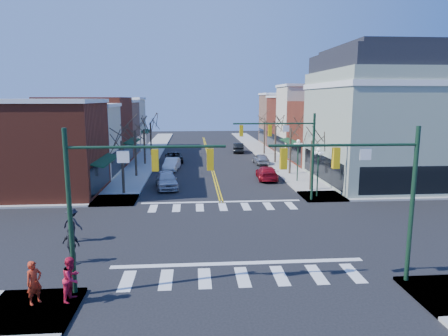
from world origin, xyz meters
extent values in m
plane|color=black|center=(0.00, 0.00, 0.00)|extent=(160.00, 160.00, 0.00)
cube|color=#9E9B93|center=(-8.75, 20.00, 0.07)|extent=(3.50, 70.00, 0.15)
cube|color=#9E9B93|center=(8.75, 20.00, 0.07)|extent=(3.50, 70.00, 0.15)
cube|color=maroon|center=(-15.50, 11.75, 4.00)|extent=(10.00, 8.50, 8.00)
cube|color=beige|center=(-15.50, 19.50, 3.75)|extent=(10.00, 7.00, 7.50)
cube|color=maroon|center=(-15.50, 27.50, 4.25)|extent=(10.00, 9.00, 8.50)
cube|color=#9C6F56|center=(-15.50, 35.75, 3.90)|extent=(10.00, 7.50, 7.80)
cube|color=beige|center=(-15.50, 43.50, 4.10)|extent=(10.00, 8.00, 8.20)
cube|color=maroon|center=(15.50, 25.75, 4.00)|extent=(10.00, 8.50, 8.00)
cube|color=beige|center=(15.50, 33.50, 5.00)|extent=(10.00, 7.00, 10.00)
cube|color=maroon|center=(15.50, 41.00, 4.25)|extent=(10.00, 8.00, 8.50)
cube|color=#9C6F56|center=(15.50, 49.00, 4.50)|extent=(10.00, 8.00, 9.00)
cube|color=gray|center=(16.50, 14.50, 5.50)|extent=(12.00, 14.00, 11.00)
cube|color=white|center=(16.50, 14.50, 9.60)|extent=(12.25, 14.25, 0.50)
cube|color=black|center=(16.50, 14.50, 11.90)|extent=(11.40, 13.40, 1.80)
cube|color=black|center=(16.50, 14.50, 13.00)|extent=(9.80, 11.80, 0.60)
cylinder|color=#14331E|center=(-7.40, -7.40, 3.60)|extent=(0.20, 0.20, 7.20)
cylinder|color=#14331E|center=(-4.15, -7.40, 6.40)|extent=(6.50, 0.12, 0.12)
cube|color=gold|center=(-3.83, -7.40, 5.85)|extent=(0.28, 0.28, 0.90)
cube|color=gold|center=(-1.55, -7.40, 5.85)|extent=(0.28, 0.28, 0.90)
cylinder|color=#14331E|center=(7.40, -7.40, 3.60)|extent=(0.20, 0.20, 7.20)
cylinder|color=#14331E|center=(4.15, -7.40, 6.40)|extent=(6.50, 0.12, 0.12)
cube|color=gold|center=(3.83, -7.40, 5.85)|extent=(0.28, 0.28, 0.90)
cube|color=gold|center=(1.55, -7.40, 5.85)|extent=(0.28, 0.28, 0.90)
cylinder|color=#14331E|center=(7.40, 7.40, 3.60)|extent=(0.20, 0.20, 7.20)
cylinder|color=#14331E|center=(4.15, 7.40, 6.40)|extent=(6.50, 0.12, 0.12)
cube|color=gold|center=(3.83, 7.40, 5.85)|extent=(0.28, 0.28, 0.90)
cube|color=gold|center=(1.55, 7.40, 5.85)|extent=(0.28, 0.28, 0.90)
cylinder|color=#14331E|center=(8.20, 8.50, 2.00)|extent=(0.12, 0.12, 4.00)
sphere|color=white|center=(8.20, 8.50, 4.15)|extent=(0.36, 0.36, 0.36)
cylinder|color=#14331E|center=(8.20, 15.00, 2.00)|extent=(0.12, 0.12, 4.00)
sphere|color=white|center=(8.20, 15.00, 4.15)|extent=(0.36, 0.36, 0.36)
cylinder|color=#382B21|center=(-8.40, 11.00, 2.38)|extent=(0.24, 0.24, 4.76)
cylinder|color=#382B21|center=(-8.40, 19.00, 2.52)|extent=(0.24, 0.24, 5.04)
cylinder|color=#382B21|center=(-8.40, 27.00, 2.27)|extent=(0.24, 0.24, 4.55)
cylinder|color=#382B21|center=(-8.40, 35.00, 2.45)|extent=(0.24, 0.24, 4.90)
cylinder|color=#382B21|center=(8.40, 11.00, 2.31)|extent=(0.24, 0.24, 4.62)
cylinder|color=#382B21|center=(8.40, 19.00, 2.59)|extent=(0.24, 0.24, 5.18)
cylinder|color=#382B21|center=(8.40, 27.00, 2.42)|extent=(0.24, 0.24, 4.83)
cylinder|color=#382B21|center=(8.40, 35.00, 2.48)|extent=(0.24, 0.24, 4.97)
imported|color=#B1B1B6|center=(-4.80, 13.21, 0.83)|extent=(2.58, 5.08, 1.66)
imported|color=white|center=(-4.80, 22.83, 0.71)|extent=(2.00, 4.47, 1.43)
imported|color=black|center=(-4.80, 28.74, 0.67)|extent=(2.65, 5.01, 1.34)
imported|color=maroon|center=(5.35, 16.49, 0.70)|extent=(2.24, 4.94, 1.40)
imported|color=#A4A4A8|center=(6.40, 26.15, 0.70)|extent=(1.80, 4.16, 1.40)
imported|color=black|center=(4.80, 37.83, 0.74)|extent=(1.96, 4.63, 1.49)
imported|color=#AB2712|center=(-8.72, -8.25, 1.05)|extent=(0.74, 0.78, 1.80)
imported|color=red|center=(-7.30, -8.08, 1.08)|extent=(0.92, 1.06, 1.86)
imported|color=black|center=(-8.54, -3.94, 1.03)|extent=(1.12, 0.82, 1.76)
imported|color=black|center=(-9.41, -0.67, 1.09)|extent=(1.38, 1.07, 1.88)
camera|label=1|loc=(-2.26, -23.83, 8.36)|focal=32.00mm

